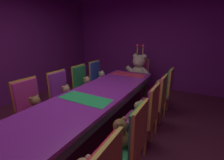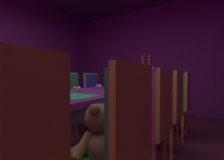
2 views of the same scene
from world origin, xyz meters
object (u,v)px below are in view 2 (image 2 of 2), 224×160
Objects in this scene: teddy_left_3 at (46,101)px; chair_left_4 at (72,95)px; chair_right_5 at (182,98)px; chair_right_2 at (121,141)px; chair_right_4 at (171,104)px; throne_chair at (148,90)px; teddy_left_5 at (99,93)px; chair_right_3 at (156,114)px; chair_left_5 at (94,92)px; banquet_table at (60,104)px; teddy_left_4 at (78,96)px; chair_left_3 at (39,99)px; king_teddy_bear at (145,84)px; teddy_right_3 at (140,115)px; teddy_right_5 at (172,98)px; teddy_right_2 at (98,135)px.

chair_left_4 is (-0.15, 0.61, 0.02)m from teddy_left_3.
chair_left_4 is at bearing 20.07° from chair_right_5.
chair_right_5 is at bearing -90.24° from chair_right_2.
throne_chair is (-0.84, 1.51, 0.00)m from chair_right_4.
chair_right_3 is at bearing -37.96° from teddy_left_5.
chair_left_5 is 1.69m from chair_right_5.
chair_left_5 is 2.48m from chair_right_2.
banquet_table is at bearing -61.13° from chair_left_5.
chair_right_4 is at bearing -0.42° from teddy_left_4.
chair_left_5 is 1.00× the size of chair_right_2.
chair_left_5 is (-0.15, 1.21, 0.02)m from teddy_left_3.
chair_left_3 is 2.12m from king_teddy_bear.
teddy_left_5 is at bearing 90.25° from teddy_left_3.
teddy_right_3 is 2.05m from king_teddy_bear.
banquet_table is 12.77× the size of teddy_right_5.
teddy_left_5 is at bearing -40.72° from teddy_right_3.
teddy_left_5 is 1.93m from chair_right_3.
banquet_table is 1.15m from teddy_left_4.
king_teddy_bear is (0.00, -0.17, 0.16)m from throne_chair.
teddy_left_5 is at bearing -43.24° from king_teddy_bear.
chair_left_3 is 0.14m from teddy_left_3.
chair_left_4 reaches higher than teddy_left_5.
chair_left_3 is 1.51m from teddy_right_3.
king_teddy_bear is (-0.70, 2.55, 0.16)m from teddy_right_2.
teddy_left_5 is at bearing -37.33° from throne_chair.
teddy_left_4 is at bearing -24.67° from throne_chair.
chair_right_2 is at bearing 91.66° from chair_right_3.
teddy_right_5 is at bearing 21.76° from chair_left_4.
teddy_right_3 is at bearing 1.10° from chair_left_3.
teddy_right_5 is (-0.14, 1.84, -0.02)m from chair_right_2.
chair_left_3 reaches higher than teddy_left_3.
banquet_table is at bearing 21.69° from chair_right_3.
chair_left_4 is 1.07× the size of king_teddy_bear.
chair_left_5 is at bearing -49.86° from teddy_right_2.
chair_right_4 is (-0.01, 1.21, 0.00)m from chair_right_2.
teddy_right_2 reaches higher than teddy_left_5.
teddy_right_5 is at bearing 44.83° from king_teddy_bear.
teddy_right_2 is at bearing 91.30° from teddy_right_3.
banquet_table is 11.00× the size of teddy_right_2.
king_teddy_bear is at bearing -0.00° from throne_chair.
teddy_right_2 is 0.35× the size of chair_right_4.
banquet_table is 3.81× the size of chair_right_3.
king_teddy_bear is (-0.85, 0.72, 0.16)m from chair_right_5.
teddy_right_5 is (0.71, 1.53, -0.08)m from banquet_table.
chair_left_4 reaches higher than banquet_table.
throne_chair reaches higher than teddy_right_3.
chair_right_5 is at bearing 20.07° from chair_left_4.
chair_left_3 is 1.22m from teddy_left_5.
chair_left_3 is 1.00× the size of chair_right_3.
banquet_table is at bearing -0.00° from king_teddy_bear.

